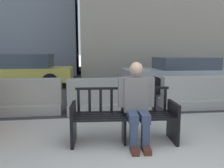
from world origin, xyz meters
The scene contains 8 objects.
street_asphalt centered at (0.00, 8.70, 0.00)m, with size 120.00×12.00×0.01m, color #333335.
street_bench centered at (-0.08, 1.28, 0.40)m, with size 1.72×0.63×0.88m.
seated_person centered at (0.11, 1.21, 0.69)m, with size 0.59×0.74×1.31m.
jersey_barrier_centre centered at (-0.13, 3.11, 0.34)m, with size 2.02×0.75×0.84m.
jersey_barrier_left centered at (-2.27, 3.25, 0.34)m, with size 2.01×0.70×0.84m.
jersey_barrier_right centered at (2.30, 3.22, 0.34)m, with size 2.02×0.73×0.84m.
car_taxi_near centered at (-3.25, 7.60, 0.69)m, with size 4.17×2.08×1.38m.
car_sedan_mid centered at (3.06, 5.94, 0.65)m, with size 4.39×1.91×1.27m.
Camera 1 is at (-0.73, -2.12, 1.47)m, focal length 35.00 mm.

